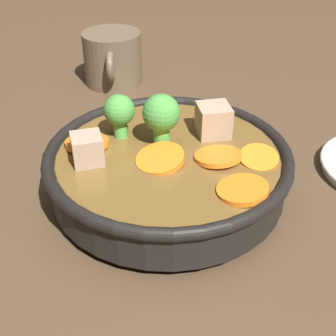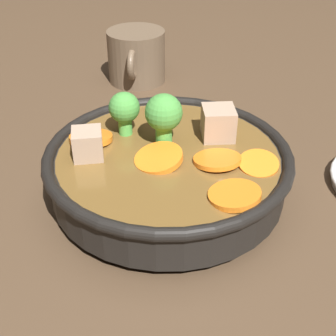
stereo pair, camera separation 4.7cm
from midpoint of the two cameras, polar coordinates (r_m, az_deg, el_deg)
The scene contains 3 objects.
ground_plane at distance 0.49m, azimuth 2.75°, elevation -3.46°, with size 3.00×3.00×0.00m, color #4C3826.
stirfry_bowl at distance 0.46m, azimuth 2.83°, elevation 0.19°, with size 0.24×0.24×0.10m.
dark_mug at distance 0.73m, azimuth -2.00°, elevation 13.40°, with size 0.11×0.09×0.08m.
Camera 2 is at (0.38, 0.03, 0.30)m, focal length 50.00 mm.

